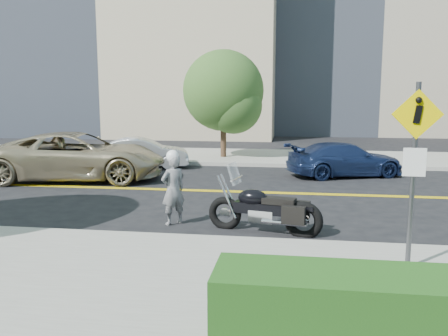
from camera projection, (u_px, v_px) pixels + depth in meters
name	position (u px, v px, depth m)	size (l,w,h in m)	color
ground_plane	(216.00, 191.00, 14.54)	(120.00, 120.00, 0.00)	black
sidewalk_near	(137.00, 286.00, 7.20)	(60.00, 5.00, 0.15)	#9E9B91
sidewalk_far	(242.00, 157.00, 21.86)	(60.00, 5.00, 0.15)	#9E9B91
building_mid	(369.00, 3.00, 37.24)	(18.00, 14.00, 20.00)	#A39984
pedestrian_sign	(414.00, 158.00, 7.46)	(0.78, 0.08, 3.00)	#4C4C51
motorcyclist	(173.00, 188.00, 10.75)	(0.69, 0.69, 1.72)	#B2B2B7
motorcycle	(265.00, 199.00, 10.13)	(2.44, 0.74, 1.48)	black
suv	(78.00, 156.00, 16.34)	(2.75, 5.95, 1.65)	tan
parked_car_silver	(142.00, 153.00, 18.90)	(1.28, 3.68, 1.21)	#B9BBC2
parked_car_blue	(345.00, 159.00, 17.07)	(1.70, 4.19, 1.22)	navy
tree_far_a	(223.00, 91.00, 20.85)	(3.56, 3.56, 4.87)	#382619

